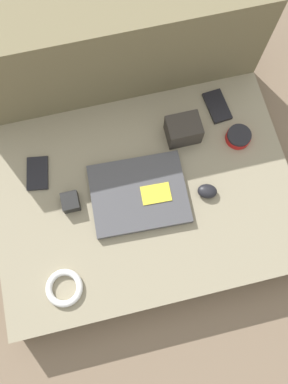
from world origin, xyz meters
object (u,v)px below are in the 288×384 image
at_px(computer_mouse, 207,191).
at_px(speaker_puck, 238,137).
at_px(laptop, 139,194).
at_px(phone_silver, 217,106).
at_px(charger_brick, 71,202).
at_px(phone_black, 38,173).
at_px(camera_pouch, 183,130).

relative_size(computer_mouse, speaker_puck, 0.90).
distance_m(laptop, phone_silver, 0.40).
relative_size(phone_silver, charger_brick, 2.11).
height_order(laptop, phone_silver, laptop).
height_order(speaker_puck, phone_silver, speaker_puck).
distance_m(laptop, computer_mouse, 0.21).
relative_size(laptop, phone_black, 2.56).
bearing_deg(speaker_puck, charger_brick, -170.87).
bearing_deg(phone_silver, computer_mouse, -117.83).
bearing_deg(charger_brick, computer_mouse, -8.50).
bearing_deg(camera_pouch, phone_black, -177.14).
distance_m(speaker_puck, charger_brick, 0.58).
xyz_separation_m(speaker_puck, phone_silver, (-0.03, 0.13, -0.01)).
distance_m(laptop, phone_black, 0.33).
xyz_separation_m(laptop, phone_silver, (0.32, 0.24, -0.01)).
relative_size(computer_mouse, phone_silver, 0.60).
relative_size(speaker_puck, phone_black, 0.67).
relative_size(phone_black, charger_brick, 2.08).
bearing_deg(phone_silver, charger_brick, -163.12).
bearing_deg(charger_brick, laptop, -5.98).
bearing_deg(computer_mouse, laptop, -171.85).
relative_size(phone_black, camera_pouch, 1.12).
distance_m(phone_silver, camera_pouch, 0.16).
bearing_deg(laptop, phone_black, 157.20).
distance_m(phone_silver, charger_brick, 0.58).
xyz_separation_m(computer_mouse, phone_black, (-0.51, 0.18, -0.01)).
bearing_deg(phone_black, camera_pouch, 11.64).
relative_size(computer_mouse, phone_black, 0.61).
bearing_deg(charger_brick, speaker_puck, 9.13).
distance_m(computer_mouse, phone_black, 0.54).
bearing_deg(speaker_puck, phone_silver, 104.56).
bearing_deg(phone_silver, speaker_puck, -80.72).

